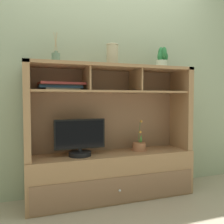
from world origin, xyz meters
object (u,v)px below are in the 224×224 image
(diffuser_bottle, at_px, (56,58))
(ceramic_vase, at_px, (112,55))
(media_console, at_px, (112,157))
(magazine_stack_left, at_px, (61,86))
(potted_orchid, at_px, (139,146))
(potted_succulent, at_px, (162,59))
(tv_monitor, at_px, (80,140))

(diffuser_bottle, relative_size, ceramic_vase, 1.34)
(media_console, bearing_deg, magazine_stack_left, 175.41)
(potted_orchid, distance_m, potted_succulent, 0.96)
(media_console, distance_m, tv_monitor, 0.40)
(potted_succulent, bearing_deg, tv_monitor, 179.92)
(media_console, xyz_separation_m, magazine_stack_left, (-0.50, 0.04, 0.72))
(tv_monitor, xyz_separation_m, potted_orchid, (0.65, 0.03, -0.11))
(media_console, bearing_deg, ceramic_vase, -90.00)
(media_console, relative_size, magazine_stack_left, 3.85)
(tv_monitor, xyz_separation_m, magazine_stack_left, (-0.16, 0.08, 0.52))
(diffuser_bottle, height_order, ceramic_vase, diffuser_bottle)
(diffuser_bottle, relative_size, potted_succulent, 1.30)
(magazine_stack_left, bearing_deg, media_console, -4.59)
(potted_orchid, bearing_deg, magazine_stack_left, 177.03)
(magazine_stack_left, xyz_separation_m, ceramic_vase, (0.50, -0.06, 0.32))
(tv_monitor, distance_m, potted_succulent, 1.21)
(potted_orchid, relative_size, diffuser_bottle, 1.14)
(diffuser_bottle, bearing_deg, potted_orchid, -0.99)
(magazine_stack_left, bearing_deg, ceramic_vase, -6.68)
(media_console, xyz_separation_m, diffuser_bottle, (-0.55, 0.01, 0.98))
(diffuser_bottle, xyz_separation_m, potted_succulent, (1.10, -0.05, 0.04))
(potted_orchid, distance_m, magazine_stack_left, 1.03)
(magazine_stack_left, relative_size, potted_succulent, 1.98)
(ceramic_vase, bearing_deg, media_console, 90.00)
(magazine_stack_left, xyz_separation_m, diffuser_bottle, (-0.05, -0.03, 0.26))
(magazine_stack_left, height_order, potted_succulent, potted_succulent)
(magazine_stack_left, bearing_deg, potted_succulent, -4.20)
(potted_succulent, bearing_deg, diffuser_bottle, 177.39)
(potted_orchid, relative_size, potted_succulent, 1.48)
(diffuser_bottle, bearing_deg, potted_succulent, -2.61)
(media_console, xyz_separation_m, potted_succulent, (0.55, -0.04, 1.03))
(tv_monitor, relative_size, ceramic_vase, 2.31)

